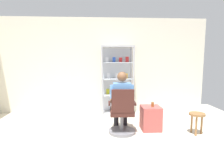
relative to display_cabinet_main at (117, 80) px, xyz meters
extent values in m
plane|color=beige|center=(-0.40, -2.76, -0.96)|extent=(7.20, 7.20, 0.00)
cube|color=silver|center=(-0.40, 0.24, 0.39)|extent=(6.00, 0.10, 2.70)
cylinder|color=#B7B7BC|center=(-0.43, -0.26, -0.01)|extent=(0.05, 0.05, 1.90)
cylinder|color=#B7B7BC|center=(0.42, -0.26, -0.01)|extent=(0.05, 0.05, 1.90)
cylinder|color=#B7B7BC|center=(-0.43, 0.14, -0.01)|extent=(0.05, 0.05, 1.90)
cylinder|color=#B7B7BC|center=(0.42, 0.14, -0.01)|extent=(0.05, 0.05, 1.90)
cube|color=#B7B7BC|center=(0.00, -0.06, 0.92)|extent=(0.90, 0.45, 0.04)
cube|color=#B7B7BC|center=(0.00, -0.06, -0.94)|extent=(0.90, 0.45, 0.04)
cube|color=silver|center=(0.00, 0.15, -0.01)|extent=(0.84, 0.02, 1.80)
cube|color=silver|center=(0.00, -0.06, -0.41)|extent=(0.82, 0.39, 0.02)
cube|color=#999919|center=(-0.26, -0.04, -0.33)|extent=(0.09, 0.05, 0.15)
cube|color=red|center=(-0.10, -0.09, -0.34)|extent=(0.08, 0.04, 0.14)
cube|color=black|center=(0.08, -0.09, -0.34)|extent=(0.08, 0.03, 0.13)
cube|color=silver|center=(0.28, -0.04, -0.34)|extent=(0.08, 0.05, 0.12)
cube|color=silver|center=(0.00, -0.06, 0.04)|extent=(0.82, 0.39, 0.02)
cube|color=silver|center=(-0.25, -0.05, 0.11)|extent=(0.08, 0.03, 0.14)
cube|color=silver|center=(-0.01, -0.03, 0.11)|extent=(0.08, 0.05, 0.14)
cube|color=gold|center=(0.25, -0.06, 0.11)|extent=(0.09, 0.05, 0.14)
cube|color=silver|center=(0.00, -0.06, 0.49)|extent=(0.82, 0.39, 0.02)
cube|color=silver|center=(-0.28, -0.04, 0.56)|extent=(0.09, 0.04, 0.13)
cube|color=#264CB2|center=(-0.09, -0.06, 0.56)|extent=(0.08, 0.05, 0.14)
cube|color=red|center=(0.09, -0.05, 0.56)|extent=(0.09, 0.06, 0.13)
cube|color=red|center=(0.28, -0.02, 0.57)|extent=(0.09, 0.04, 0.15)
cylinder|color=slate|center=(-0.03, -1.50, -0.93)|extent=(0.56, 0.56, 0.06)
cylinder|color=slate|center=(-0.03, -1.50, -0.73)|extent=(0.07, 0.07, 0.41)
cube|color=#3F1E19|center=(-0.03, -1.50, -0.50)|extent=(0.50, 0.50, 0.10)
cube|color=#3F1E19|center=(-0.03, -1.71, -0.23)|extent=(0.44, 0.10, 0.45)
cube|color=#3F1E19|center=(0.23, -1.51, -0.32)|extent=(0.05, 0.30, 0.04)
cube|color=#3F1E19|center=(-0.29, -1.49, -0.32)|extent=(0.05, 0.30, 0.04)
cylinder|color=black|center=(0.08, -1.30, -0.40)|extent=(0.16, 0.41, 0.14)
cylinder|color=black|center=(0.09, -1.10, -0.68)|extent=(0.11, 0.11, 0.56)
cylinder|color=black|center=(-0.12, -1.29, -0.40)|extent=(0.16, 0.41, 0.14)
cylinder|color=black|center=(-0.11, -1.09, -0.68)|extent=(0.11, 0.11, 0.56)
cube|color=#598CCC|center=(-0.03, -1.50, -0.15)|extent=(0.37, 0.23, 0.50)
sphere|color=brown|center=(-0.03, -1.50, 0.23)|extent=(0.20, 0.20, 0.20)
cylinder|color=#598CCC|center=(0.17, -1.51, -0.08)|extent=(0.09, 0.09, 0.28)
cylinder|color=brown|center=(0.18, -1.33, -0.30)|extent=(0.09, 0.30, 0.08)
cylinder|color=#598CCC|center=(-0.23, -1.49, -0.08)|extent=(0.09, 0.09, 0.28)
cylinder|color=brown|center=(-0.22, -1.31, -0.30)|extent=(0.09, 0.30, 0.08)
cube|color=#B24C47|center=(0.63, -1.34, -0.70)|extent=(0.41, 0.42, 0.52)
cylinder|color=brown|center=(0.66, -1.36, -0.40)|extent=(0.06, 0.06, 0.10)
cylinder|color=olive|center=(1.51, -1.65, -0.54)|extent=(0.32, 0.32, 0.04)
cylinder|color=olive|center=(1.62, -1.65, -0.76)|extent=(0.04, 0.04, 0.40)
cylinder|color=olive|center=(1.45, -1.55, -0.76)|extent=(0.04, 0.04, 0.40)
cylinder|color=olive|center=(1.45, -1.74, -0.76)|extent=(0.04, 0.04, 0.40)
camera|label=1|loc=(-0.46, -5.29, 0.58)|focal=30.28mm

